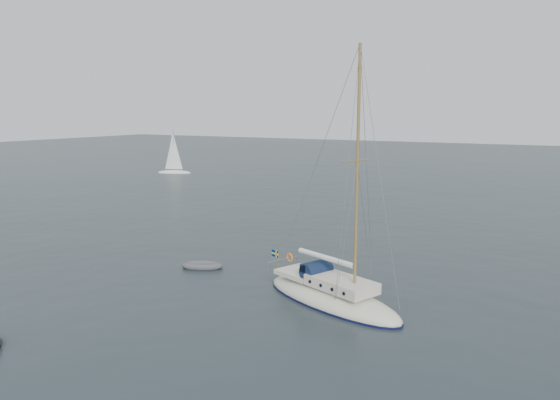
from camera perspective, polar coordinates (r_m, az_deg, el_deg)
The scene contains 4 objects.
ground at distance 29.07m, azimuth 1.68°, elevation -10.82°, with size 300.00×300.00×0.00m, color black.
sailboat at distance 29.06m, azimuth 5.42°, elevation -8.69°, with size 9.65×2.89×13.75m.
dinghy at distance 35.62m, azimuth -8.12°, elevation -6.80°, with size 2.67×1.21×0.38m.
distant_yacht_a at distance 89.32m, azimuth -11.07°, elevation 4.75°, with size 5.49×2.93×7.27m.
Camera 1 is at (12.37, -24.32, 10.03)m, focal length 35.00 mm.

